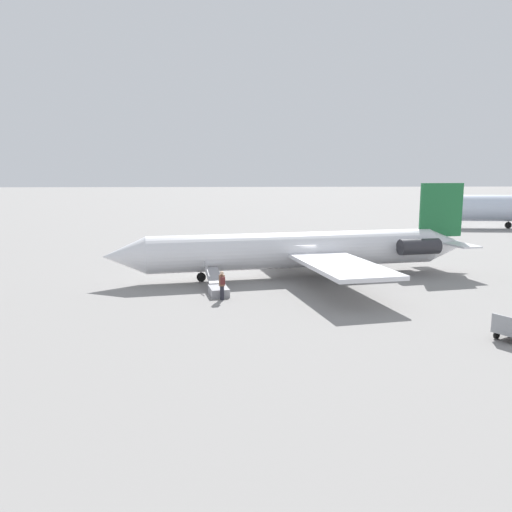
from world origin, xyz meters
The scene contains 4 objects.
ground_plane centered at (0.00, 0.00, 0.00)m, with size 600.00×600.00×0.00m, color gray.
airplane_main centered at (-0.88, -0.15, 2.02)m, with size 27.50×20.86×6.74m.
boarding_stairs centered at (5.66, 4.84, 0.37)m, with size 1.69×4.13×1.68m.
passenger centered at (5.38, 6.48, 1.00)m, with size 0.38×0.56×1.74m.
Camera 1 is at (5.35, 35.35, 7.28)m, focal length 35.00 mm.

